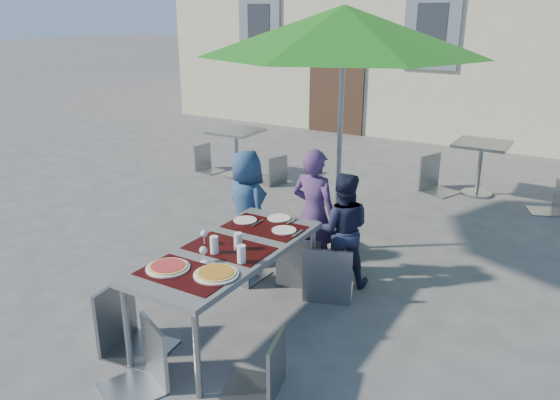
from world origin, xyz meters
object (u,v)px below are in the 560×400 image
Objects in this scene: chair_3 at (123,279)px; cafe_table_1 at (481,158)px; chair_1 at (300,230)px; bg_chair_l_0 at (206,142)px; child_0 at (247,207)px; chair_0 at (237,228)px; bg_chair_l_1 at (437,151)px; bg_chair_r_0 at (274,153)px; child_2 at (342,230)px; chair_2 at (329,239)px; pizza_near_right at (216,273)px; cafe_table_0 at (236,144)px; chair_4 at (264,331)px; chair_5 at (138,321)px; dining_table at (229,254)px; child_1 at (314,214)px; pizza_near_left at (168,267)px; bg_chair_r_1 at (556,178)px; patio_umbrella at (344,31)px.

chair_3 is 5.73m from cafe_table_1.
chair_1 is 4.35m from bg_chair_l_0.
child_0 reaches higher than chair_0.
bg_chair_l_1 reaches higher than chair_0.
chair_3 is at bearing -73.31° from bg_chair_r_0.
child_2 is at bearing -46.99° from bg_chair_r_0.
child_2 is 2.17m from chair_3.
chair_3 reaches higher than chair_2.
cafe_table_0 is (-2.81, 4.22, -0.22)m from pizza_near_right.
chair_4 is 0.89m from chair_5.
chair_5 is at bearing -107.37° from chair_2.
bg_chair_l_1 is (0.43, 4.70, -0.08)m from dining_table.
child_2 reaches higher than pizza_near_right.
pizza_near_right is 0.37× the size of chair_5.
pizza_near_right is 0.32× the size of chair_3.
cafe_table_1 is at bearing 20.62° from bg_chair_r_0.
dining_table is 2.13× the size of chair_4.
chair_0 is 4.04m from bg_chair_l_1.
chair_3 is at bearing -111.09° from chair_1.
child_1 reaches higher than dining_table.
chair_2 reaches higher than cafe_table_1.
bg_chair_r_0 is at bearing 111.48° from pizza_near_left.
chair_4 is at bearing -13.95° from pizza_near_right.
bg_chair_l_1 reaches higher than cafe_table_1.
child_1 is 4.23m from bg_chair_l_0.
chair_1 reaches higher than cafe_table_1.
bg_chair_r_1 reaches higher than pizza_near_right.
bg_chair_r_0 is (-2.33, 2.50, -0.07)m from child_2.
chair_3 is 1.36× the size of cafe_table_0.
dining_table is 1.89× the size of chair_0.
cafe_table_0 is 0.90× the size of bg_chair_r_0.
bg_chair_l_1 is (0.31, 3.68, 0.04)m from chair_1.
chair_5 is 5.91m from cafe_table_1.
dining_table is 4.98m from bg_chair_l_0.
chair_1 is 1.23× the size of cafe_table_1.
chair_1 is 2.00m from chair_5.
pizza_near_left is at bearing 178.74° from chair_4.
child_2 is at bearing 81.33° from pizza_near_right.
patio_umbrella is at bearing 86.94° from chair_5.
chair_0 is at bearing 121.24° from dining_table.
chair_5 is at bearing -93.06° from patio_umbrella.
chair_3 is 1.25m from chair_4.
cafe_table_1 is at bearing 12.16° from bg_chair_l_1.
bg_chair_r_1 is at bearing 8.62° from bg_chair_l_0.
child_1 is at bearing -83.98° from patio_umbrella.
bg_chair_r_0 reaches higher than pizza_near_left.
bg_chair_l_1 reaches higher than chair_5.
pizza_near_right reaches higher than cafe_table_0.
child_1 is (0.14, 1.25, -0.02)m from dining_table.
patio_umbrella is 3.29m from bg_chair_l_1.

